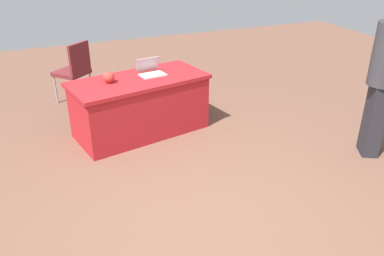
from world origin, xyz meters
TOP-DOWN VIEW (x-y plane):
  - ground_plane at (0.00, 0.00)m, footprint 14.40×14.40m
  - table_foreground at (-0.08, -2.08)m, footprint 1.85×1.12m
  - chair_tucked_left at (0.54, -3.48)m, footprint 0.62×0.62m
  - person_presenter at (-2.44, -0.46)m, footprint 0.46×0.46m
  - laptop_silver at (-0.27, -2.17)m, footprint 0.35×0.33m
  - yarn_ball at (0.30, -2.06)m, footprint 0.14×0.14m
  - scissors_red at (-0.42, -2.15)m, footprint 0.04×0.18m

SIDE VIEW (x-z plane):
  - ground_plane at x=0.00m, z-range 0.00..0.00m
  - table_foreground at x=-0.08m, z-range 0.00..0.75m
  - chair_tucked_left at x=0.54m, z-range 0.07..1.02m
  - scissors_red at x=-0.42m, z-range 0.75..0.76m
  - laptop_silver at x=-0.27m, z-range 0.69..0.89m
  - yarn_ball at x=0.30m, z-range 0.75..0.89m
  - person_presenter at x=-2.44m, z-range 0.11..1.92m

